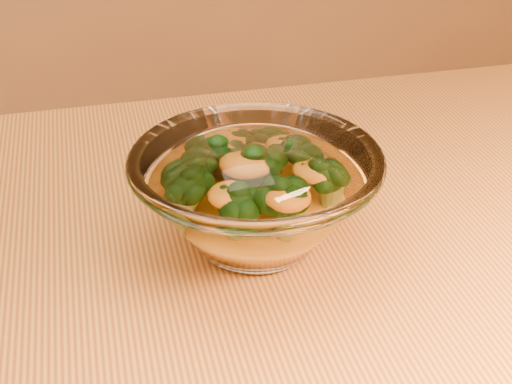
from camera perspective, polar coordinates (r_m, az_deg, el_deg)
table at (r=0.64m, az=3.74°, el=-15.00°), size 1.20×0.80×0.75m
glass_bowl at (r=0.59m, az=0.00°, el=-0.37°), size 0.21×0.21×0.09m
cheese_sauce at (r=0.60m, az=0.00°, el=-1.95°), size 0.11×0.11×0.03m
broccoli_heap at (r=0.60m, az=-0.72°, el=0.89°), size 0.14×0.13×0.06m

